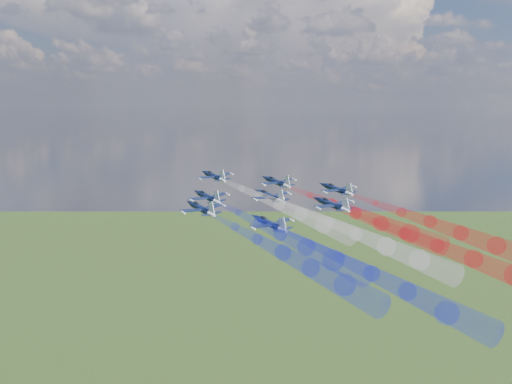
% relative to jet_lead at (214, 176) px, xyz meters
% --- Properties ---
extents(jet_lead, '(16.51, 16.47, 5.64)m').
position_rel_jet_lead_xyz_m(jet_lead, '(0.00, 0.00, 0.00)').
color(jet_lead, black).
extents(trail_lead, '(38.23, 35.02, 10.39)m').
position_rel_jet_lead_xyz_m(trail_lead, '(21.77, -19.38, -3.65)').
color(trail_lead, white).
extents(jet_inner_left, '(16.51, 16.47, 5.64)m').
position_rel_jet_lead_xyz_m(jet_inner_left, '(3.87, -17.18, -2.88)').
color(jet_inner_left, black).
extents(trail_inner_left, '(38.23, 35.02, 10.39)m').
position_rel_jet_lead_xyz_m(trail_inner_left, '(25.64, -36.57, -6.53)').
color(trail_inner_left, '#1A25DF').
extents(jet_inner_right, '(16.51, 16.47, 5.64)m').
position_rel_jet_lead_xyz_m(jet_inner_right, '(17.18, -0.32, -0.99)').
color(jet_inner_right, black).
extents(trail_inner_right, '(38.23, 35.02, 10.39)m').
position_rel_jet_lead_xyz_m(trail_inner_right, '(38.95, -19.71, -4.64)').
color(trail_inner_right, red).
extents(jet_outer_left, '(16.51, 16.47, 5.64)m').
position_rel_jet_lead_xyz_m(jet_outer_left, '(6.79, -30.18, -3.33)').
color(jet_outer_left, black).
extents(trail_outer_left, '(38.23, 35.02, 10.39)m').
position_rel_jet_lead_xyz_m(trail_outer_left, '(28.56, -49.56, -6.98)').
color(trail_outer_left, '#1A25DF').
extents(jet_center_third, '(16.51, 16.47, 5.64)m').
position_rel_jet_lead_xyz_m(jet_center_third, '(18.48, -14.46, -2.56)').
color(jet_center_third, black).
extents(trail_center_third, '(38.23, 35.02, 10.39)m').
position_rel_jet_lead_xyz_m(trail_center_third, '(40.25, -33.84, -6.21)').
color(trail_center_third, white).
extents(jet_outer_right, '(16.51, 16.47, 5.64)m').
position_rel_jet_lead_xyz_m(jet_outer_right, '(32.93, -1.53, -2.18)').
color(jet_outer_right, black).
extents(trail_outer_right, '(38.23, 35.02, 10.39)m').
position_rel_jet_lead_xyz_m(trail_outer_right, '(54.70, -20.92, -5.83)').
color(trail_outer_right, red).
extents(jet_rear_left, '(16.51, 16.47, 5.64)m').
position_rel_jet_lead_xyz_m(jet_rear_left, '(22.20, -31.33, -5.67)').
color(jet_rear_left, black).
extents(trail_rear_left, '(38.23, 35.02, 10.39)m').
position_rel_jet_lead_xyz_m(trail_rear_left, '(43.97, -50.71, -9.32)').
color(trail_rear_left, '#1A25DF').
extents(jet_rear_right, '(16.51, 16.47, 5.64)m').
position_rel_jet_lead_xyz_m(jet_rear_right, '(33.57, -17.87, -3.37)').
color(jet_rear_right, black).
extents(trail_rear_right, '(38.23, 35.02, 10.39)m').
position_rel_jet_lead_xyz_m(trail_rear_right, '(55.34, -37.25, -7.02)').
color(trail_rear_right, red).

